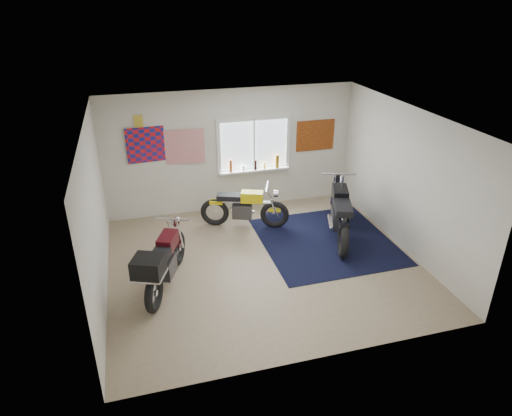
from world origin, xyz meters
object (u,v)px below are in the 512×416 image
object	(u,v)px
yellow_triumph	(244,208)
black_chrome_bike	(340,214)
maroon_tourer	(163,263)
navy_rug	(326,241)

from	to	relation	value
yellow_triumph	black_chrome_bike	bearing A→B (deg)	-8.41
yellow_triumph	maroon_tourer	distance (m)	2.61
black_chrome_bike	maroon_tourer	distance (m)	3.67
maroon_tourer	yellow_triumph	bearing A→B (deg)	-22.36
black_chrome_bike	navy_rug	bearing A→B (deg)	131.36
yellow_triumph	maroon_tourer	world-z (taller)	maroon_tourer
navy_rug	black_chrome_bike	distance (m)	0.60
yellow_triumph	maroon_tourer	bearing A→B (deg)	-114.27
navy_rug	black_chrome_bike	size ratio (longest dim) A/B	1.20
navy_rug	yellow_triumph	bearing A→B (deg)	142.82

